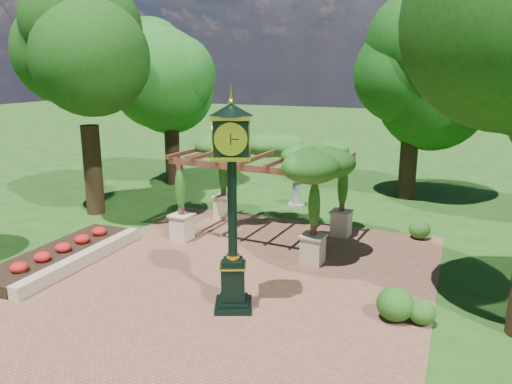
% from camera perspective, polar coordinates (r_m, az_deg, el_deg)
% --- Properties ---
extents(ground, '(120.00, 120.00, 0.00)m').
position_cam_1_polar(ground, '(12.66, -4.39, -12.31)').
color(ground, '#1E4714').
rests_on(ground, ground).
extents(brick_plaza, '(10.00, 12.00, 0.04)m').
position_cam_1_polar(brick_plaza, '(13.46, -2.46, -10.50)').
color(brick_plaza, brown).
rests_on(brick_plaza, ground).
extents(border_wall, '(0.35, 5.00, 0.40)m').
position_cam_1_polar(border_wall, '(15.40, -19.17, -7.33)').
color(border_wall, '#C6B793').
rests_on(border_wall, ground).
extents(flower_bed, '(1.50, 5.00, 0.36)m').
position_cam_1_polar(flower_bed, '(15.99, -21.61, -6.83)').
color(flower_bed, red).
rests_on(flower_bed, ground).
extents(pedestal_clock, '(1.27, 1.27, 4.93)m').
position_cam_1_polar(pedestal_clock, '(11.21, -2.76, 0.28)').
color(pedestal_clock, black).
rests_on(pedestal_clock, brick_plaza).
extents(pergola, '(5.56, 3.73, 3.35)m').
position_cam_1_polar(pergola, '(16.16, 0.77, 3.91)').
color(pergola, beige).
rests_on(pergola, brick_plaza).
extents(sundial, '(0.74, 0.74, 1.13)m').
position_cam_1_polar(sundial, '(20.66, 4.64, -0.28)').
color(sundial, gray).
rests_on(sundial, ground).
extents(shrub_front, '(0.77, 0.77, 0.56)m').
position_cam_1_polar(shrub_front, '(12.02, 18.40, -12.88)').
color(shrub_front, '#235117').
rests_on(shrub_front, brick_plaza).
extents(shrub_mid, '(0.89, 0.89, 0.77)m').
position_cam_1_polar(shrub_mid, '(11.96, 15.64, -12.22)').
color(shrub_mid, '#205217').
rests_on(shrub_mid, brick_plaza).
extents(shrub_back, '(0.79, 0.79, 0.63)m').
position_cam_1_polar(shrub_back, '(17.55, 18.20, -4.08)').
color(shrub_back, '#31691E').
rests_on(shrub_back, brick_plaza).
extents(tree_west_near, '(3.83, 3.83, 8.95)m').
position_cam_1_polar(tree_west_near, '(19.99, -19.12, 14.80)').
color(tree_west_near, '#352415').
rests_on(tree_west_near, ground).
extents(tree_west_far, '(4.28, 4.28, 7.85)m').
position_cam_1_polar(tree_west_far, '(24.42, -9.90, 13.36)').
color(tree_west_far, black).
rests_on(tree_west_far, ground).
extents(tree_north, '(4.26, 4.26, 7.88)m').
position_cam_1_polar(tree_north, '(22.29, 17.72, 12.90)').
color(tree_north, '#322214').
rests_on(tree_north, ground).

